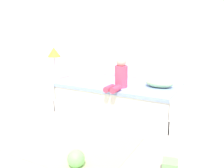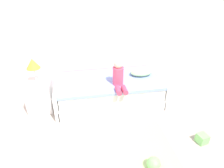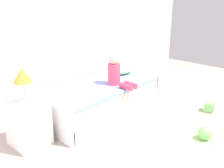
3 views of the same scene
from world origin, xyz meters
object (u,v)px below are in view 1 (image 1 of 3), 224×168
(table_lamp, at_px, (54,53))
(pillow, at_px, (159,83))
(nightstand, at_px, (56,86))
(bed, at_px, (119,98))
(child_figure, at_px, (120,75))
(toy_block, at_px, (170,168))
(toy_ball, at_px, (76,159))

(table_lamp, distance_m, pillow, 2.05)
(nightstand, height_order, pillow, pillow)
(bed, relative_size, child_figure, 4.14)
(nightstand, height_order, toy_block, nightstand)
(pillow, distance_m, toy_block, 1.65)
(pillow, height_order, toy_ball, pillow)
(bed, height_order, table_lamp, table_lamp)
(child_figure, relative_size, toy_block, 3.36)
(toy_ball, bearing_deg, toy_block, 19.21)
(table_lamp, xyz_separation_m, child_figure, (1.48, -0.21, -0.23))
(table_lamp, relative_size, child_figure, 0.88)
(pillow, bearing_deg, table_lamp, -176.76)
(table_lamp, height_order, toy_ball, table_lamp)
(bed, xyz_separation_m, toy_block, (1.23, -1.37, -0.17))
(nightstand, distance_m, toy_ball, 2.37)
(bed, height_order, pillow, pillow)
(bed, relative_size, toy_block, 13.90)
(nightstand, bearing_deg, child_figure, -8.27)
(toy_ball, bearing_deg, bed, 100.66)
(table_lamp, xyz_separation_m, pillow, (2.01, 0.11, -0.37))
(nightstand, relative_size, child_figure, 1.18)
(toy_block, bearing_deg, child_figure, 134.18)
(pillow, bearing_deg, toy_ball, -100.92)
(bed, bearing_deg, nightstand, -179.41)
(nightstand, distance_m, toy_block, 2.92)
(toy_ball, bearing_deg, table_lamp, 134.95)
(nightstand, bearing_deg, bed, 0.59)
(nightstand, height_order, child_figure, child_figure)
(table_lamp, distance_m, toy_block, 3.04)
(toy_ball, height_order, toy_block, toy_ball)
(child_figure, xyz_separation_m, pillow, (0.54, 0.33, -0.14))
(bed, relative_size, toy_ball, 11.21)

